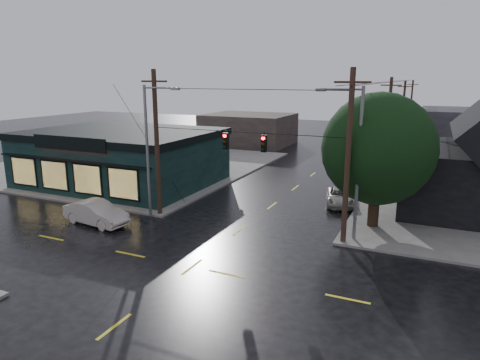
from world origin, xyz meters
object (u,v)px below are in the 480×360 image
at_px(corner_tree, 378,149).
at_px(utility_pole_ne, 343,243).
at_px(sedan_cream, 96,213).
at_px(suv_silver, 341,197).
at_px(utility_pole_nw, 160,215).

relative_size(corner_tree, utility_pole_ne, 0.85).
xyz_separation_m(corner_tree, utility_pole_ne, (-1.20, -3.59, -5.22)).
distance_m(corner_tree, utility_pole_ne, 6.45).
xyz_separation_m(sedan_cream, suv_silver, (13.95, 11.32, -0.17)).
relative_size(corner_tree, sedan_cream, 1.79).
xyz_separation_m(corner_tree, suv_silver, (-2.99, 4.36, -4.59)).
bearing_deg(sedan_cream, utility_pole_nw, -32.07).
relative_size(utility_pole_ne, sedan_cream, 2.11).
bearing_deg(utility_pole_nw, sedan_cream, -129.14).
bearing_deg(utility_pole_ne, suv_silver, 102.66).
xyz_separation_m(utility_pole_ne, suv_silver, (-1.79, 7.95, 0.62)).
distance_m(utility_pole_nw, utility_pole_ne, 13.00).
xyz_separation_m(corner_tree, utility_pole_nw, (-14.20, -3.59, -5.22)).
relative_size(utility_pole_ne, suv_silver, 2.26).
bearing_deg(utility_pole_nw, suv_silver, 35.34).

